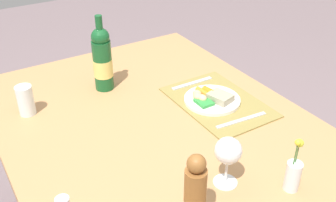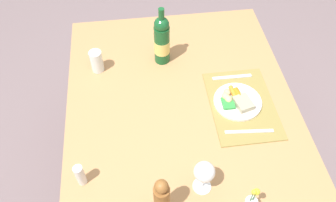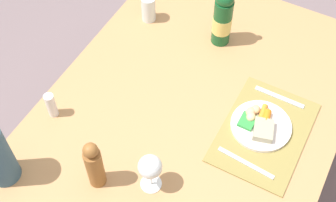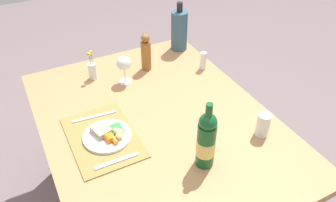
{
  "view_description": "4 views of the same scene",
  "coord_description": "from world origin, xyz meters",
  "px_view_note": "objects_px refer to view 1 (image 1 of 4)",
  "views": [
    {
      "loc": [
        -1.07,
        0.61,
        1.6
      ],
      "look_at": [
        -0.02,
        -0.03,
        0.84
      ],
      "focal_mm": 42.96,
      "sensor_mm": 36.0,
      "label": 1
    },
    {
      "loc": [
        -0.95,
        0.19,
        2.02
      ],
      "look_at": [
        0.02,
        0.07,
        0.81
      ],
      "focal_mm": 36.69,
      "sensor_mm": 36.0,
      "label": 2
    },
    {
      "loc": [
        -0.98,
        -0.41,
        2.2
      ],
      "look_at": [
        -0.06,
        0.09,
        0.77
      ],
      "focal_mm": 49.73,
      "sensor_mm": 36.0,
      "label": 3
    },
    {
      "loc": [
        1.16,
        -0.54,
        1.85
      ],
      "look_at": [
        -0.02,
        0.07,
        0.82
      ],
      "focal_mm": 36.2,
      "sensor_mm": 36.0,
      "label": 4
    }
  ],
  "objects_px": {
    "dinner_plate": "(211,99)",
    "wine_bottle": "(102,60)",
    "fork": "(241,120)",
    "knife": "(192,83)",
    "dining_table": "(158,143)",
    "wine_glass": "(228,152)",
    "pepper_mill": "(195,192)",
    "water_tumbler": "(26,102)",
    "flower_vase": "(293,173)"
  },
  "relations": [
    {
      "from": "dinner_plate",
      "to": "flower_vase",
      "type": "xyz_separation_m",
      "value": [
        -0.52,
        0.09,
        0.04
      ]
    },
    {
      "from": "wine_glass",
      "to": "water_tumbler",
      "type": "xyz_separation_m",
      "value": [
        0.7,
        0.41,
        -0.07
      ]
    },
    {
      "from": "fork",
      "to": "flower_vase",
      "type": "relative_size",
      "value": 1.19
    },
    {
      "from": "dining_table",
      "to": "water_tumbler",
      "type": "height_order",
      "value": "water_tumbler"
    },
    {
      "from": "wine_bottle",
      "to": "wine_glass",
      "type": "height_order",
      "value": "wine_bottle"
    },
    {
      "from": "wine_glass",
      "to": "pepper_mill",
      "type": "bearing_deg",
      "value": 113.85
    },
    {
      "from": "dining_table",
      "to": "wine_bottle",
      "type": "height_order",
      "value": "wine_bottle"
    },
    {
      "from": "knife",
      "to": "wine_bottle",
      "type": "distance_m",
      "value": 0.4
    },
    {
      "from": "dinner_plate",
      "to": "wine_glass",
      "type": "xyz_separation_m",
      "value": [
        -0.39,
        0.24,
        0.1
      ]
    },
    {
      "from": "dinner_plate",
      "to": "water_tumbler",
      "type": "relative_size",
      "value": 1.91
    },
    {
      "from": "knife",
      "to": "dinner_plate",
      "type": "bearing_deg",
      "value": 174.01
    },
    {
      "from": "pepper_mill",
      "to": "wine_bottle",
      "type": "bearing_deg",
      "value": -6.66
    },
    {
      "from": "dinner_plate",
      "to": "fork",
      "type": "height_order",
      "value": "dinner_plate"
    },
    {
      "from": "dinner_plate",
      "to": "wine_glass",
      "type": "distance_m",
      "value": 0.47
    },
    {
      "from": "knife",
      "to": "flower_vase",
      "type": "height_order",
      "value": "flower_vase"
    },
    {
      "from": "dining_table",
      "to": "flower_vase",
      "type": "bearing_deg",
      "value": -161.46
    },
    {
      "from": "wine_glass",
      "to": "wine_bottle",
      "type": "bearing_deg",
      "value": 5.77
    },
    {
      "from": "dining_table",
      "to": "flower_vase",
      "type": "xyz_separation_m",
      "value": [
        -0.5,
        -0.17,
        0.15
      ]
    },
    {
      "from": "wine_glass",
      "to": "flower_vase",
      "type": "relative_size",
      "value": 0.9
    },
    {
      "from": "dining_table",
      "to": "dinner_plate",
      "type": "xyz_separation_m",
      "value": [
        0.01,
        -0.26,
        0.11
      ]
    },
    {
      "from": "flower_vase",
      "to": "wine_glass",
      "type": "bearing_deg",
      "value": 51.32
    },
    {
      "from": "fork",
      "to": "dinner_plate",
      "type": "bearing_deg",
      "value": 9.76
    },
    {
      "from": "fork",
      "to": "pepper_mill",
      "type": "distance_m",
      "value": 0.53
    },
    {
      "from": "dinner_plate",
      "to": "water_tumbler",
      "type": "xyz_separation_m",
      "value": [
        0.31,
        0.65,
        0.03
      ]
    },
    {
      "from": "wine_bottle",
      "to": "knife",
      "type": "bearing_deg",
      "value": -117.77
    },
    {
      "from": "dining_table",
      "to": "wine_glass",
      "type": "bearing_deg",
      "value": -177.42
    },
    {
      "from": "dining_table",
      "to": "wine_glass",
      "type": "relative_size",
      "value": 8.67
    },
    {
      "from": "flower_vase",
      "to": "water_tumbler",
      "type": "bearing_deg",
      "value": 34.19
    },
    {
      "from": "dinner_plate",
      "to": "fork",
      "type": "bearing_deg",
      "value": -175.09
    },
    {
      "from": "dinner_plate",
      "to": "flower_vase",
      "type": "relative_size",
      "value": 1.23
    },
    {
      "from": "fork",
      "to": "flower_vase",
      "type": "xyz_separation_m",
      "value": [
        -0.35,
        0.1,
        0.05
      ]
    },
    {
      "from": "dinner_plate",
      "to": "flower_vase",
      "type": "distance_m",
      "value": 0.52
    },
    {
      "from": "wine_bottle",
      "to": "fork",
      "type": "bearing_deg",
      "value": -146.92
    },
    {
      "from": "dinner_plate",
      "to": "pepper_mill",
      "type": "height_order",
      "value": "pepper_mill"
    },
    {
      "from": "wine_glass",
      "to": "fork",
      "type": "bearing_deg",
      "value": -48.55
    },
    {
      "from": "fork",
      "to": "wine_glass",
      "type": "distance_m",
      "value": 0.36
    },
    {
      "from": "wine_bottle",
      "to": "flower_vase",
      "type": "bearing_deg",
      "value": -165.21
    },
    {
      "from": "dining_table",
      "to": "dinner_plate",
      "type": "relative_size",
      "value": 6.34
    },
    {
      "from": "knife",
      "to": "water_tumbler",
      "type": "relative_size",
      "value": 1.68
    },
    {
      "from": "dinner_plate",
      "to": "wine_bottle",
      "type": "bearing_deg",
      "value": 43.07
    },
    {
      "from": "fork",
      "to": "knife",
      "type": "bearing_deg",
      "value": 4.18
    },
    {
      "from": "dinner_plate",
      "to": "dining_table",
      "type": "bearing_deg",
      "value": 92.97
    },
    {
      "from": "dining_table",
      "to": "knife",
      "type": "relative_size",
      "value": 7.2
    },
    {
      "from": "dining_table",
      "to": "wine_bottle",
      "type": "xyz_separation_m",
      "value": [
        0.35,
        0.06,
        0.23
      ]
    },
    {
      "from": "dining_table",
      "to": "wine_bottle",
      "type": "bearing_deg",
      "value": 9.19
    },
    {
      "from": "wine_glass",
      "to": "pepper_mill",
      "type": "relative_size",
      "value": 0.72
    },
    {
      "from": "dinner_plate",
      "to": "knife",
      "type": "xyz_separation_m",
      "value": [
        0.16,
        -0.02,
        -0.01
      ]
    },
    {
      "from": "fork",
      "to": "water_tumbler",
      "type": "distance_m",
      "value": 0.82
    },
    {
      "from": "fork",
      "to": "pepper_mill",
      "type": "relative_size",
      "value": 0.95
    },
    {
      "from": "flower_vase",
      "to": "pepper_mill",
      "type": "relative_size",
      "value": 0.8
    }
  ]
}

